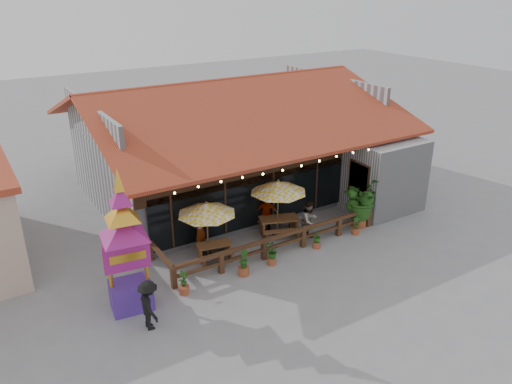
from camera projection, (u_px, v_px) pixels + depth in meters
ground at (305, 239)px, 22.27m from camera, size 100.00×100.00×0.00m
restaurant_building at (236, 152)px, 26.72m from camera, size 15.50×14.73×6.09m
patio_railing at (266, 242)px, 20.73m from camera, size 10.00×2.60×0.92m
umbrella_left at (207, 209)px, 19.92m from camera, size 2.61×2.61×2.55m
umbrella_right at (278, 187)px, 21.73m from camera, size 3.01×3.01×2.70m
picnic_table_left at (214, 248)px, 20.56m from camera, size 1.61×1.46×0.68m
picnic_table_right at (279, 223)px, 22.47m from camera, size 2.14×1.99×0.83m
thai_sign_tower at (124, 232)px, 16.44m from camera, size 2.33×2.33×5.64m
tropical_plant at (361, 199)px, 22.91m from camera, size 2.29×2.22×2.43m
diner_a at (200, 230)px, 20.94m from camera, size 0.85×0.83×1.97m
diner_b at (309, 221)px, 21.90m from camera, size 1.04×0.89×1.85m
diner_c at (266, 213)px, 22.75m from camera, size 1.08×0.92×1.74m
pedestrian at (149, 305)px, 16.23m from camera, size 0.68×1.16×1.78m
planter_a at (184, 284)px, 18.23m from camera, size 0.39×0.39×0.95m
planter_b at (244, 264)px, 19.38m from camera, size 0.44×0.47×1.07m
planter_c at (272, 253)px, 20.09m from camera, size 0.71×0.70×0.89m
planter_d at (317, 239)px, 21.39m from camera, size 0.43×0.43×0.84m
planter_e at (356, 227)px, 22.58m from camera, size 0.36×0.35×0.85m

